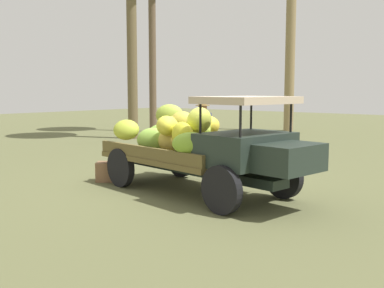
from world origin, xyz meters
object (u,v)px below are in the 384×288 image
Objects in this scene: farmer at (202,131)px; wooden_crate at (107,172)px; loose_banana_bunch at (258,172)px; truck at (206,145)px.

wooden_crate is at bearing -4.95° from farmer.
wooden_crate is 3.27m from loose_banana_bunch.
truck is at bearing 52.42° from farmer.
farmer reaches higher than wooden_crate.
wooden_crate is 0.91× the size of loose_banana_bunch.
farmer is (-1.64, 1.96, 0.02)m from truck.
farmer is at bearing -179.87° from loose_banana_bunch.
loose_banana_bunch is at bearing 102.64° from farmer.
truck reaches higher than farmer.
wooden_crate reaches higher than loose_banana_bunch.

